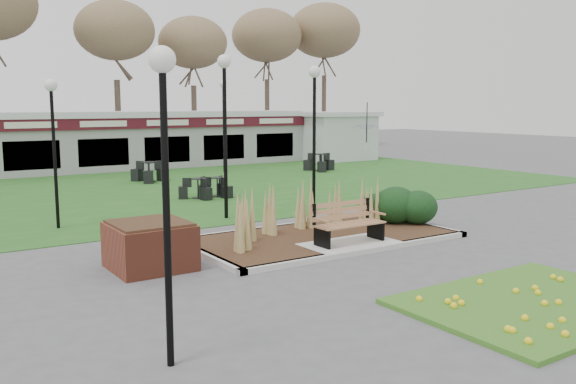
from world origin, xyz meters
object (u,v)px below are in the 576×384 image
bistro_set_a (198,192)px  bistro_set_b (217,190)px  park_bench (347,222)px  lamp_post_mid_left (53,120)px  brick_planter (150,245)px  patio_umbrella (367,138)px  bistro_set_c (149,175)px  food_pavilion (95,141)px  lamp_post_near_right (314,106)px  bistro_set_d (320,165)px  service_hut (336,135)px  lamp_post_near_left (164,137)px  lamp_post_mid_right (225,100)px  lamp_post_far_right (223,105)px

bistro_set_a → bistro_set_b: bearing=-0.8°
park_bench → lamp_post_mid_left: size_ratio=0.44×
brick_planter → patio_umbrella: size_ratio=0.67×
bistro_set_c → patio_umbrella: 13.13m
park_bench → lamp_post_mid_left: (-4.99, 5.85, 2.25)m
food_pavilion → bistro_set_b: bearing=-84.8°
park_bench → lamp_post_near_right: bearing=62.8°
lamp_post_near_right → bistro_set_a: size_ratio=3.36×
park_bench → lamp_post_mid_left: 8.01m
bistro_set_b → bistro_set_a: bearing=179.2°
bistro_set_d → park_bench: bearing=-124.2°
service_hut → bistro_set_d: size_ratio=2.81×
lamp_post_near_left → lamp_post_mid_right: (5.23, 8.45, 0.51)m
brick_planter → bistro_set_a: (4.68, 7.76, -0.22)m
patio_umbrella → bistro_set_b: bearing=-152.3°
lamp_post_near_right → lamp_post_mid_right: 2.93m
lamp_post_mid_left → bistro_set_a: bearing=26.7°
lamp_post_mid_right → lamp_post_far_right: bearing=62.7°
bistro_set_a → food_pavilion: bearing=91.5°
bistro_set_c → lamp_post_mid_right: bearing=-97.3°
lamp_post_near_right → lamp_post_far_right: lamp_post_far_right is taller
brick_planter → bistro_set_b: (5.43, 7.75, -0.23)m
park_bench → brick_planter: size_ratio=1.13×
bistro_set_b → service_hut: bearing=36.6°
food_pavilion → lamp_post_mid_left: size_ratio=6.32×
food_pavilion → bistro_set_a: size_ratio=18.81×
service_hut → bistro_set_b: bearing=-143.4°
lamp_post_mid_left → food_pavilion: bearing=70.2°
brick_planter → bistro_set_d: bearing=43.0°
lamp_post_far_right → lamp_post_near_right: bearing=-103.6°
lamp_post_mid_right → bistro_set_d: size_ratio=2.95×
bistro_set_c → bistro_set_d: (8.53, -0.52, -0.00)m
park_bench → bistro_set_a: 8.52m
bistro_set_c → patio_umbrella: bearing=5.4°
bistro_set_c → bistro_set_d: 8.55m
lamp_post_mid_left → bistro_set_a: lamp_post_mid_left is taller
brick_planter → lamp_post_mid_left: bearing=96.6°
food_pavilion → bistro_set_b: size_ratio=19.61×
bistro_set_b → park_bench: bearing=-96.9°
lamp_post_near_left → lamp_post_far_right: (10.81, 19.24, 0.35)m
brick_planter → lamp_post_near_left: lamp_post_near_left is taller
lamp_post_near_left → patio_umbrella: lamp_post_near_left is taller
lamp_post_near_right → lamp_post_mid_left: lamp_post_near_right is taller
lamp_post_near_right → lamp_post_far_right: bearing=76.4°
bistro_set_b → patio_umbrella: bearing=27.7°
lamp_post_mid_left → patio_umbrella: size_ratio=1.73×
lamp_post_mid_right → bistro_set_c: (1.18, 9.17, -3.06)m
lamp_post_mid_left → patio_umbrella: lamp_post_mid_left is taller
lamp_post_mid_left → lamp_post_mid_right: (4.36, -1.16, 0.52)m
bistro_set_d → patio_umbrella: patio_umbrella is taller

